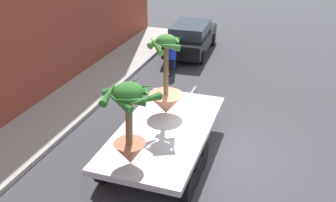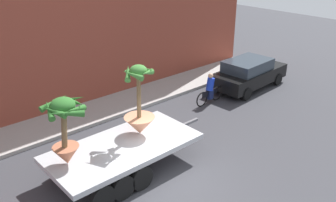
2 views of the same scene
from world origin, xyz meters
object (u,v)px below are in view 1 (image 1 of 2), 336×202
object	(u,v)px
potted_palm_rear	(166,88)
cyclist	(172,59)
potted_palm_middle	(129,121)
flatbed_trailer	(162,139)
parked_car	(191,37)

from	to	relation	value
potted_palm_rear	cyclist	distance (m)	5.76
potted_palm_middle	flatbed_trailer	bearing A→B (deg)	-7.96
potted_palm_middle	cyclist	world-z (taller)	potted_palm_middle
cyclist	potted_palm_rear	bearing A→B (deg)	-163.41
potted_palm_rear	parked_car	xyz separation A→B (m)	(8.38, 1.59, -1.00)
flatbed_trailer	potted_palm_middle	size ratio (longest dim) A/B	2.83
cyclist	parked_car	world-z (taller)	parked_car
flatbed_trailer	potted_palm_middle	distance (m)	2.16
flatbed_trailer	parked_car	distance (m)	9.70
flatbed_trailer	cyclist	xyz separation A→B (m)	(6.55, 1.89, -0.09)
potted_palm_middle	cyclist	xyz separation A→B (m)	(8.17, 1.66, -1.50)
flatbed_trailer	potted_palm_middle	bearing A→B (deg)	172.04
potted_palm_middle	parked_car	size ratio (longest dim) A/B	0.47
potted_palm_rear	cyclist	world-z (taller)	potted_palm_rear
potted_palm_rear	potted_palm_middle	xyz separation A→B (m)	(-2.76, -0.05, 0.34)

